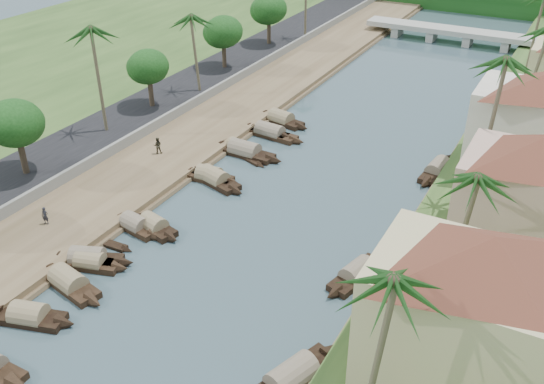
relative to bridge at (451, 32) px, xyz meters
The scene contains 38 objects.
ground 72.02m from the bridge, 90.00° to the right, with size 220.00×220.00×0.00m, color #394F56.
left_bank 54.42m from the bridge, 107.10° to the right, with size 10.00×180.00×0.80m, color brown.
right_bank 55.37m from the bridge, 69.93° to the right, with size 16.00×180.00×1.20m, color #29461C.
road 57.49m from the bridge, 115.23° to the right, with size 8.00×180.00×1.40m, color black.
retaining_wall 55.79m from the bridge, 111.23° to the right, with size 0.40×180.00×1.10m, color slate.
bridge is the anchor object (origin of this frame).
building_near 76.54m from the bridge, 75.61° to the right, with size 14.85×14.85×10.20m.
building_mid 61.51m from the bridge, 70.98° to the right, with size 14.11×14.11×9.70m.
sampan_1 82.19m from the bridge, 96.23° to the right, with size 7.19×3.50×2.11m.
sampan_2 78.18m from the bridge, 96.78° to the right, with size 8.27×3.37×2.15m.
sampan_3 75.41m from the bridge, 97.66° to the right, with size 7.67×4.31×2.08m.
sampan_4 75.62m from the bridge, 97.23° to the right, with size 6.58×3.12×1.88m.
sampan_5 69.03m from the bridge, 96.98° to the right, with size 6.57×3.13×2.07m.
sampan_6 69.85m from the bridge, 98.15° to the right, with size 6.69×2.63×1.99m.
sampan_7 59.55m from the bridge, 98.13° to the right, with size 8.46×4.01×2.21m.
sampan_8 59.48m from the bridge, 98.85° to the right, with size 6.94×2.13×2.14m.
sampan_9 53.10m from the bridge, 99.59° to the right, with size 9.44×2.30×2.35m.
sampan_10 52.92m from the bridge, 100.67° to the right, with size 7.13×3.17×1.97m.
sampan_11 47.66m from the bridge, 100.95° to the right, with size 7.05×2.12×2.03m.
sampan_12 47.67m from the bridge, 100.60° to the right, with size 9.41×2.61×2.21m.
sampan_13 43.93m from the bridge, 102.32° to the right, with size 8.30×3.40×2.22m.
sampan_14 78.70m from the bridge, 83.00° to the right, with size 4.75×9.32×2.24m.
sampan_15 67.18m from the bridge, 81.99° to the right, with size 3.38×7.81×2.07m.
sampan_16 47.90m from the bridge, 77.58° to the right, with size 2.46×8.65×2.10m.
canoe_1 72.84m from the bridge, 98.29° to the right, with size 5.20×1.03×0.84m.
canoe_2 53.64m from the bridge, 98.78° to the right, with size 5.74×2.96×0.85m.
palm_0 81.98m from the bridge, 79.38° to the right, with size 3.20×3.20×11.95m.
palm_1 67.35m from the bridge, 76.16° to the right, with size 3.20×3.20×10.24m.
palm_2 55.61m from the bridge, 73.96° to the right, with size 3.20×3.20×14.42m.
palm_3 37.93m from the bridge, 64.06° to the right, with size 3.20×3.20×12.41m.
palm_5 62.36m from the bridge, 112.99° to the right, with size 3.20×3.20×12.76m.
palm_6 47.71m from the bridge, 117.98° to the right, with size 3.20×3.20×10.87m.
tree_2 72.13m from the bridge, 109.48° to the right, with size 5.28×5.28×7.31m.
tree_3 54.24m from the bridge, 116.35° to the right, with size 4.75×4.75×6.77m.
tree_4 40.26m from the bridge, 126.87° to the right, with size 5.15×5.15×7.06m.
tree_5 30.87m from the bridge, 141.92° to the right, with size 5.28×5.28×7.40m.
person_near 74.70m from the bridge, 102.57° to the right, with size 0.58×0.38×1.59m, color #24252B.
person_far 59.79m from the bridge, 105.71° to the right, with size 0.85×0.66×1.75m, color #312F22.
Camera 1 is at (20.96, -29.96, 28.82)m, focal length 40.00 mm.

